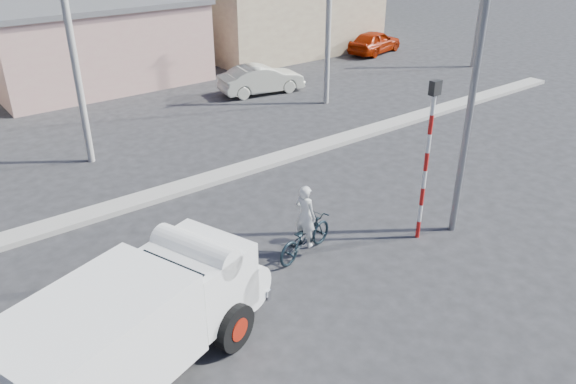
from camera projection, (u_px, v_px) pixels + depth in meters
ground_plane at (373, 310)px, 12.52m from camera, size 120.00×120.00×0.00m
median at (197, 183)px, 18.15m from camera, size 40.00×0.80×0.16m
truck at (143, 319)px, 10.33m from camera, size 5.84×3.70×2.27m
bicycle at (305, 236)px, 14.33m from camera, size 2.12×1.17×1.06m
cyclist at (305, 226)px, 14.19m from camera, size 0.53×0.69×1.67m
car_cream at (261, 79)px, 27.01m from camera, size 4.29×2.13×1.35m
car_red at (375, 42)px, 34.50m from camera, size 4.36×2.52×1.39m
traffic_pole at (428, 149)px, 14.15m from camera, size 0.28×0.18×4.36m
streetlight at (475, 52)px, 13.37m from camera, size 2.34×0.22×9.00m
building_row at (74, 42)px, 27.74m from camera, size 37.80×7.30×4.44m
utility_poles at (213, 27)px, 20.95m from camera, size 35.40×0.24×8.00m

